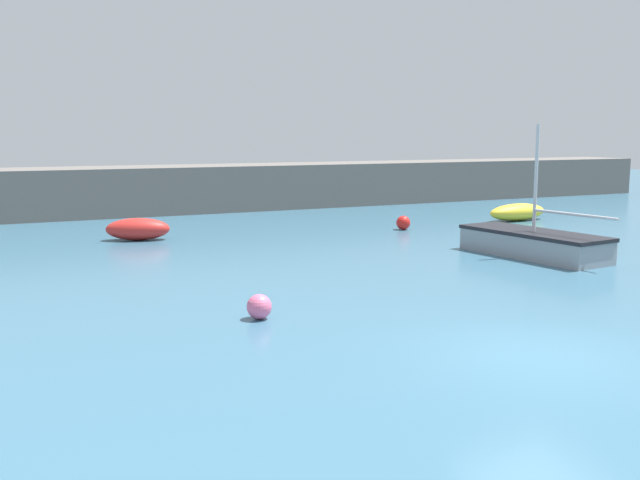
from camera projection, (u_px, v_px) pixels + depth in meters
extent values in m
cube|color=#38667F|center=(540.00, 361.00, 12.94)|extent=(120.00, 120.00, 0.20)
cube|color=#66605B|center=(168.00, 189.00, 36.84)|extent=(62.79, 3.95, 2.37)
cube|color=gray|center=(533.00, 246.00, 23.44)|extent=(2.28, 5.19, 0.73)
cube|color=black|center=(534.00, 233.00, 23.38)|extent=(2.33, 5.29, 0.12)
cylinder|color=silver|center=(536.00, 180.00, 23.13)|extent=(0.11, 0.11, 3.59)
cylinder|color=silver|center=(574.00, 214.00, 21.96)|extent=(0.42, 3.12, 0.09)
ellipsoid|color=red|center=(138.00, 229.00, 27.07)|extent=(2.62, 1.81, 0.85)
ellipsoid|color=yellow|center=(517.00, 212.00, 33.24)|extent=(3.38, 1.39, 0.80)
sphere|color=#EA668C|center=(259.00, 307.00, 15.49)|extent=(0.55, 0.55, 0.55)
sphere|color=red|center=(403.00, 223.00, 30.05)|extent=(0.59, 0.59, 0.59)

